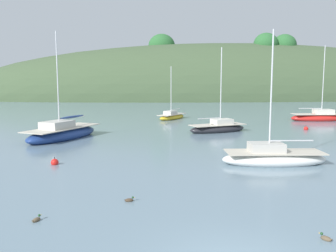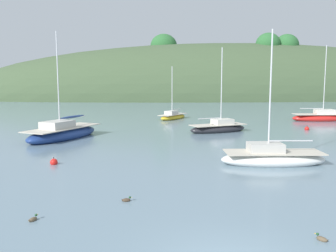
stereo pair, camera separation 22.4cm
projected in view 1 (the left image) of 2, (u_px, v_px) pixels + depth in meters
The scene contains 11 objects.
far_shoreline_hill at pixel (237, 98), 98.30m from camera, with size 150.00×36.00×32.10m.
sailboat_yellow_far at pixel (62, 133), 29.91m from camera, with size 6.14×8.11×9.04m.
sailboat_orange_cutter at pixel (319, 117), 43.59m from camera, with size 6.88×2.60×9.23m.
sailboat_navy_dinghy at pixel (273, 158), 20.85m from camera, with size 6.18×2.41×7.89m.
sailboat_white_near at pixel (218, 128), 34.01m from camera, with size 6.17×3.85×8.10m.
sailboat_red_portside at pixel (172, 116), 45.33m from camera, with size 4.43×5.07×6.77m.
mooring_buoy_outer at pixel (306, 129), 35.34m from camera, with size 0.44×0.44×0.54m.
mooring_buoy_channel at pixel (55, 162), 20.71m from camera, with size 0.44×0.44×0.54m.
duck_lone_left at pixel (326, 238), 10.90m from camera, with size 0.34×0.39×0.24m.
duck_lead at pixel (129, 200), 14.39m from camera, with size 0.43×0.21×0.24m.
duck_trailing at pixel (36, 220), 12.37m from camera, with size 0.32×0.40×0.24m.
Camera 1 is at (-2.49, -8.46, 4.81)m, focal length 38.36 mm.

